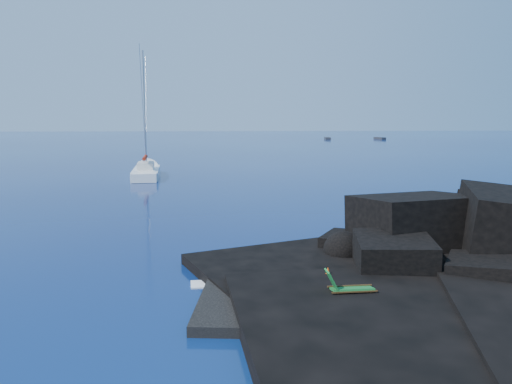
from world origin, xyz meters
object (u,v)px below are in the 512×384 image
sunbather (318,299)px  distant_boat_a (327,139)px  sailboat (146,177)px  marker_cone (328,274)px  deck_chair (352,283)px  distant_boat_b (380,139)px

sunbather → distant_boat_a: (25.54, 124.17, -0.52)m
sailboat → distant_boat_a: (37.34, 85.51, 0.00)m
sailboat → marker_cone: sailboat is taller
marker_cone → deck_chair: bearing=-76.9°
marker_cone → distant_boat_b: 127.46m
distant_boat_b → marker_cone: bearing=-123.0°
sunbather → marker_cone: (0.82, 2.31, 0.10)m
sailboat → distant_boat_b: sailboat is taller
deck_chair → distant_boat_a: deck_chair is taller
sunbather → distant_boat_b: (40.37, 123.48, -0.52)m
deck_chair → marker_cone: 2.02m
sailboat → marker_cone: bearing=-76.7°
sailboat → distant_boat_b: bearing=52.6°
sunbather → distant_boat_b: size_ratio=0.39×
deck_chair → distant_boat_a: 126.16m
sunbather → marker_cone: bearing=57.9°
marker_cone → distant_boat_a: 124.34m
deck_chair → distant_boat_b: bearing=69.2°
sailboat → deck_chair: size_ratio=8.16×
distant_boat_a → distant_boat_b: (14.83, -0.69, 0.00)m
sailboat → marker_cone: (12.61, -36.34, 0.62)m
sailboat → sunbather: size_ratio=8.04×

